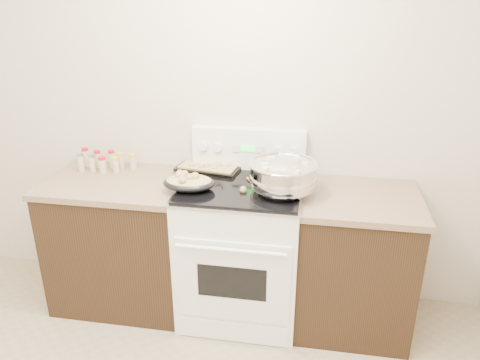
# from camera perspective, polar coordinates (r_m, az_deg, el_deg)

# --- Properties ---
(room_shell) EXTENTS (4.10, 3.60, 2.75)m
(room_shell) POSITION_cam_1_polar(r_m,az_deg,el_deg) (1.50, -22.67, 5.64)
(room_shell) COLOR beige
(room_shell) RESTS_ON ground
(counter_left) EXTENTS (0.93, 0.67, 0.92)m
(counter_left) POSITION_cam_1_polar(r_m,az_deg,el_deg) (3.36, -14.02, -7.16)
(counter_left) COLOR black
(counter_left) RESTS_ON ground
(counter_right) EXTENTS (0.73, 0.67, 0.92)m
(counter_right) POSITION_cam_1_polar(r_m,az_deg,el_deg) (3.12, 13.70, -9.60)
(counter_right) COLOR black
(counter_right) RESTS_ON ground
(kitchen_range) EXTENTS (0.78, 0.73, 1.22)m
(kitchen_range) POSITION_cam_1_polar(r_m,az_deg,el_deg) (3.12, 0.17, -8.27)
(kitchen_range) COLOR white
(kitchen_range) RESTS_ON ground
(mixing_bowl) EXTENTS (0.42, 0.42, 0.24)m
(mixing_bowl) POSITION_cam_1_polar(r_m,az_deg,el_deg) (2.80, 5.24, 0.38)
(mixing_bowl) COLOR silver
(mixing_bowl) RESTS_ON kitchen_range
(roasting_pan) EXTENTS (0.33, 0.24, 0.11)m
(roasting_pan) POSITION_cam_1_polar(r_m,az_deg,el_deg) (2.85, -6.27, -0.23)
(roasting_pan) COLOR black
(roasting_pan) RESTS_ON kitchen_range
(baking_sheet) EXTENTS (0.46, 0.35, 0.06)m
(baking_sheet) POSITION_cam_1_polar(r_m,az_deg,el_deg) (3.19, -3.58, 1.79)
(baking_sheet) COLOR black
(baking_sheet) RESTS_ON kitchen_range
(wooden_spoon) EXTENTS (0.16, 0.22, 0.04)m
(wooden_spoon) POSITION_cam_1_polar(r_m,az_deg,el_deg) (2.85, 0.95, -0.99)
(wooden_spoon) COLOR #9B7C46
(wooden_spoon) RESTS_ON kitchen_range
(blue_ladle) EXTENTS (0.12, 0.28, 0.10)m
(blue_ladle) POSITION_cam_1_polar(r_m,az_deg,el_deg) (2.84, 6.72, -0.72)
(blue_ladle) COLOR #82AAC2
(blue_ladle) RESTS_ON kitchen_range
(spice_jars) EXTENTS (0.39, 0.15, 0.13)m
(spice_jars) POSITION_cam_1_polar(r_m,az_deg,el_deg) (3.34, -16.18, 2.22)
(spice_jars) COLOR #BFB28C
(spice_jars) RESTS_ON counter_left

